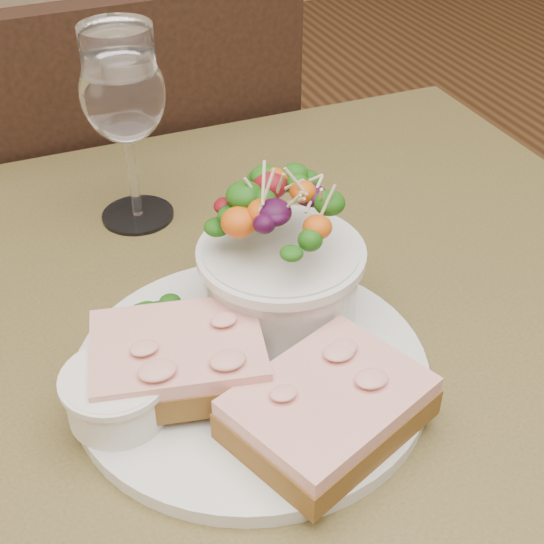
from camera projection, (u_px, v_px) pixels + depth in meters
name	position (u px, v px, depth m)	size (l,w,h in m)	color
cafe_table	(272.00, 448.00, 0.64)	(0.80, 0.80, 0.75)	#44391D
chair_far	(137.00, 329.00, 1.30)	(0.43, 0.43, 0.90)	black
dinner_plate	(251.00, 370.00, 0.56)	(0.26, 0.26, 0.01)	silver
sandwich_front	(328.00, 408.00, 0.50)	(0.15, 0.13, 0.03)	#503015
sandwich_back	(178.00, 358.00, 0.53)	(0.14, 0.11, 0.03)	#503015
ramekin	(116.00, 393.00, 0.51)	(0.07, 0.07, 0.04)	silver
salad_bowl	(281.00, 250.00, 0.57)	(0.12, 0.12, 0.13)	silver
garnish	(156.00, 320.00, 0.59)	(0.05, 0.04, 0.02)	#13390A
wine_glass	(123.00, 99.00, 0.67)	(0.08, 0.08, 0.18)	white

